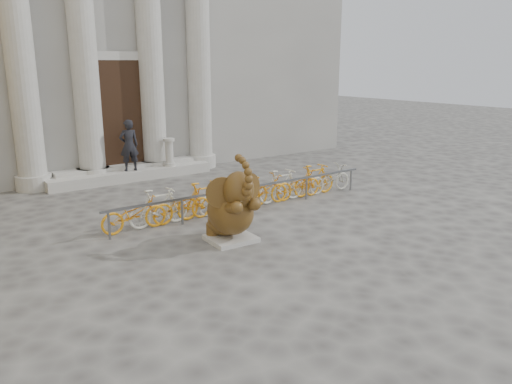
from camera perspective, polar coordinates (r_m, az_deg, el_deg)
ground at (r=10.93m, az=4.61°, el=-7.59°), size 80.00×80.00×0.00m
classical_building at (r=23.65m, az=-20.35°, el=18.25°), size 22.00×10.70×12.00m
entrance_steps at (r=18.74m, az=-14.19°, el=2.00°), size 6.00×1.20×0.36m
elephant_statue at (r=11.69m, az=-2.82°, el=-2.03°), size 1.44×1.60×2.14m
bike_rack at (r=14.36m, az=-1.31°, el=-0.01°), size 8.58×0.53×1.00m
pedestrian at (r=18.29m, az=-14.32°, el=5.19°), size 0.72×0.53×1.83m
balustrade_post at (r=18.91m, az=-9.88°, el=4.38°), size 0.42×0.42×1.04m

